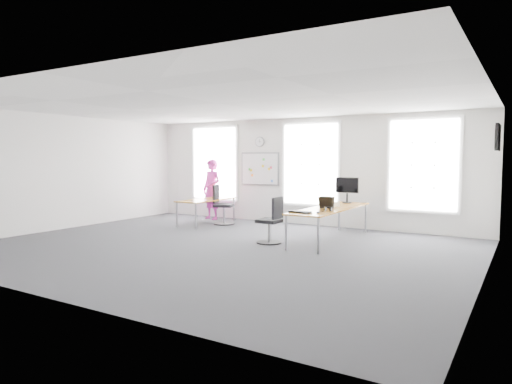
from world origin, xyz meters
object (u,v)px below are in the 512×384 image
Objects in this scene: chair_right at (272,223)px; person at (212,189)px; chair_left at (222,207)px; keyboard at (300,212)px; headphones at (328,209)px; monitor at (347,188)px; desk_left at (207,201)px; desk_right at (330,210)px.

chair_right is 4.34m from person.
keyboard is (3.42, -2.03, 0.28)m from chair_left.
headphones is at bearing 105.88° from chair_right.
monitor is (3.55, 0.39, 0.65)m from chair_left.
person reaches higher than keyboard.
person is 10.62× the size of headphones.
keyboard is (0.80, -0.23, 0.32)m from chair_right.
desk_left is 3.84× the size of keyboard.
chair_left is 2.23× the size of keyboard.
keyboard reaches higher than desk_left.
desk_left is 3.02× the size of monitor.
monitor is (3.97, 0.53, 0.49)m from desk_left.
chair_left is at bearing 157.70° from headphones.
headphones is (0.37, 0.57, 0.03)m from keyboard.
desk_right is 4.85× the size of monitor.
monitor is (0.93, 2.19, 0.69)m from chair_right.
chair_right is (-0.98, -0.98, -0.25)m from desk_right.
monitor is at bearing 7.54° from desk_left.
keyboard is 2.91× the size of headphones.
monitor reaches higher than desk_right.
headphones is 0.27× the size of monitor.
headphones is at bearing -130.89° from chair_left.
desk_right is 1.22m from keyboard.
chair_left reaches higher than desk_right.
desk_left is at bearing 161.35° from headphones.
chair_right is 0.89m from keyboard.
chair_left is 1.75× the size of monitor.
keyboard is 0.79× the size of monitor.
desk_left is 3.48m from chair_right.
chair_right is 1.61× the size of monitor.
desk_right is 1.69× the size of person.
monitor reaches higher than desk_left.
headphones is (0.20, -0.64, 0.10)m from desk_right.
chair_right reaches higher than desk_left.
headphones is at bearing -17.44° from desk_left.
keyboard is at bearing -140.49° from chair_left.
keyboard reaches higher than desk_right.
desk_left is at bearing -50.76° from person.
keyboard is at bearing 73.85° from chair_right.
person is 5.10m from keyboard.
chair_left is (-2.62, 1.80, 0.04)m from chair_right.
desk_right is 3.69m from chair_left.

